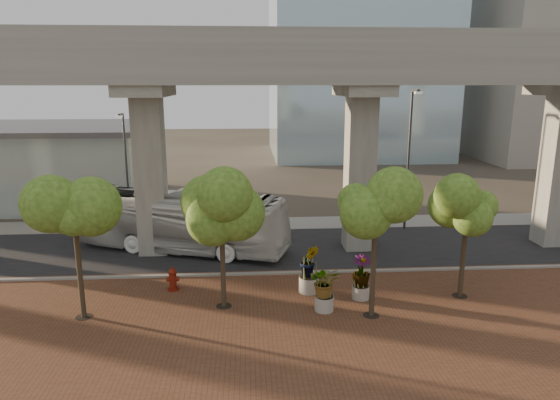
{
  "coord_description": "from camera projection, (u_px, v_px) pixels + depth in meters",
  "views": [
    {
      "loc": [
        -0.51,
        -26.22,
        9.81
      ],
      "look_at": [
        1.25,
        0.5,
        3.41
      ],
      "focal_mm": 32.0,
      "sensor_mm": 36.0,
      "label": 1
    }
  ],
  "objects": [
    {
      "name": "planter_left",
      "position": [
        309.0,
        263.0,
        23.38
      ],
      "size": [
        2.13,
        2.13,
        2.34
      ],
      "color": "#A39E93",
      "rests_on": "ground"
    },
    {
      "name": "street_tree_far_west",
      "position": [
        73.0,
        204.0,
        20.0
      ],
      "size": [
        3.66,
        3.66,
        6.65
      ],
      "color": "#413525",
      "rests_on": "ground"
    },
    {
      "name": "planter_right",
      "position": [
        361.0,
        273.0,
        22.68
      ],
      "size": [
        1.94,
        1.94,
        2.07
      ],
      "color": "#ABA79A",
      "rests_on": "ground"
    },
    {
      "name": "fire_hydrant",
      "position": [
        173.0,
        279.0,
        23.78
      ],
      "size": [
        0.58,
        0.52,
        1.16
      ],
      "color": "maroon",
      "rests_on": "ground"
    },
    {
      "name": "station_pavilion",
      "position": [
        12.0,
        163.0,
        41.26
      ],
      "size": [
        23.0,
        13.0,
        6.3
      ],
      "color": "#A3B8BB",
      "rests_on": "ground"
    },
    {
      "name": "midrise_block",
      "position": [
        554.0,
        63.0,
        62.33
      ],
      "size": [
        18.0,
        16.0,
        24.0
      ],
      "primitive_type": "cube",
      "color": "#A09B90",
      "rests_on": "ground"
    },
    {
      "name": "street_tree_far_east",
      "position": [
        467.0,
        211.0,
        22.27
      ],
      "size": [
        3.17,
        3.17,
        5.54
      ],
      "color": "#413525",
      "rests_on": "ground"
    },
    {
      "name": "street_tree_near_east",
      "position": [
        376.0,
        208.0,
        20.19
      ],
      "size": [
        3.57,
        3.57,
        6.41
      ],
      "color": "#413525",
      "rests_on": "ground"
    },
    {
      "name": "far_sidewalk",
      "position": [
        256.0,
        224.0,
        35.03
      ],
      "size": [
        90.0,
        3.0,
        0.06
      ],
      "primitive_type": "cube",
      "color": "gray",
      "rests_on": "ground"
    },
    {
      "name": "ground",
      "position": [
        258.0,
        262.0,
        27.76
      ],
      "size": [
        160.0,
        160.0,
        0.0
      ],
      "primitive_type": "plane",
      "color": "#342E25",
      "rests_on": "ground"
    },
    {
      "name": "brick_plaza",
      "position": [
        263.0,
        331.0,
        19.99
      ],
      "size": [
        70.0,
        13.0,
        0.06
      ],
      "primitive_type": "cube",
      "color": "brown",
      "rests_on": "ground"
    },
    {
      "name": "planter_front",
      "position": [
        325.0,
        284.0,
        21.5
      ],
      "size": [
        1.85,
        1.85,
        2.04
      ],
      "color": "#9F9D90",
      "rests_on": "ground"
    },
    {
      "name": "asphalt_road",
      "position": [
        257.0,
        250.0,
        29.7
      ],
      "size": [
        90.0,
        8.0,
        0.04
      ],
      "primitive_type": "cube",
      "color": "black",
      "rests_on": "ground"
    },
    {
      "name": "transit_bus",
      "position": [
        181.0,
        222.0,
        29.26
      ],
      "size": [
        12.96,
        7.07,
        3.54
      ],
      "primitive_type": "imported",
      "rotation": [
        0.0,
        0.0,
        1.23
      ],
      "color": "silver",
      "rests_on": "ground"
    },
    {
      "name": "streetlamp_west",
      "position": [
        126.0,
        163.0,
        32.82
      ],
      "size": [
        0.38,
        1.12,
        7.76
      ],
      "color": "#313236",
      "rests_on": "ground"
    },
    {
      "name": "transit_viaduct",
      "position": [
        256.0,
        127.0,
        28.01
      ],
      "size": [
        72.0,
        5.6,
        12.4
      ],
      "color": "#9C998E",
      "rests_on": "ground"
    },
    {
      "name": "streetlamp_east",
      "position": [
        410.0,
        150.0,
        32.53
      ],
      "size": [
        0.46,
        1.34,
        9.27
      ],
      "color": "#2F3034",
      "rests_on": "ground"
    },
    {
      "name": "curb_strip",
      "position": [
        259.0,
        274.0,
        25.8
      ],
      "size": [
        70.0,
        0.25,
        0.16
      ],
      "primitive_type": "cube",
      "color": "gray",
      "rests_on": "ground"
    },
    {
      "name": "street_tree_near_west",
      "position": [
        221.0,
        205.0,
        21.1
      ],
      "size": [
        3.66,
        3.66,
        6.32
      ],
      "color": "#413525",
      "rests_on": "ground"
    }
  ]
}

